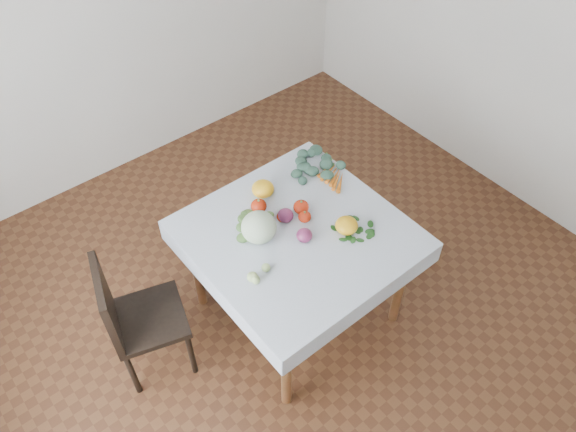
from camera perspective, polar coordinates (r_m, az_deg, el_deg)
name	(u,v)px	position (r m, az deg, el deg)	size (l,w,h in m)	color
ground	(297,309)	(3.71, 0.88, -9.44)	(4.00, 4.00, 0.00)	#56321B
table	(298,244)	(3.19, 1.01, -2.91)	(1.00, 1.00, 0.75)	brown
tablecloth	(298,233)	(3.11, 1.03, -1.73)	(1.12, 1.12, 0.01)	silver
chair	(132,316)	(3.20, -15.60, -9.72)	(0.49, 0.49, 0.87)	black
cabbage	(259,227)	(3.02, -2.97, -1.15)	(0.19, 0.19, 0.17)	beige
tomato_a	(305,217)	(3.15, 1.70, -0.07)	(0.07, 0.07, 0.07)	#B7240C
tomato_b	(259,206)	(3.20, -2.99, 1.03)	(0.09, 0.09, 0.08)	#B7240C
tomato_c	(283,217)	(3.15, -0.55, -0.06)	(0.07, 0.07, 0.06)	#B7240C
tomato_d	(301,207)	(3.19, 1.35, 0.91)	(0.09, 0.09, 0.08)	#B7240C
heirloom_back	(263,189)	(3.29, -2.56, 2.78)	(0.13, 0.13, 0.09)	#F4A919
heirloom_front	(347,225)	(3.10, 5.97, -0.96)	(0.13, 0.13, 0.09)	#F4A919
onion_a	(285,215)	(3.15, -0.26, 0.06)	(0.09, 0.09, 0.08)	#5F1B43
onion_b	(304,235)	(3.05, 1.67, -1.97)	(0.09, 0.09, 0.08)	#5F1B43
tomatillo_cluster	(264,277)	(2.89, -2.46, -6.18)	(0.12, 0.11, 0.05)	#B8D77C
carrot_bunch	(333,176)	(3.43, 4.59, 4.10)	(0.18, 0.24, 0.03)	orange
kale_bunch	(313,165)	(3.48, 2.53, 5.22)	(0.35, 0.26, 0.04)	#345545
basil_bunch	(355,229)	(3.14, 6.78, -1.35)	(0.21, 0.18, 0.01)	#225219
dill_bunch	(253,224)	(3.14, -3.55, -0.85)	(0.28, 0.21, 0.03)	#54843C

